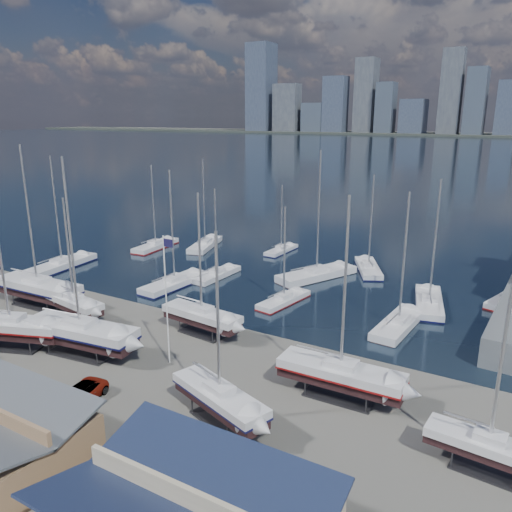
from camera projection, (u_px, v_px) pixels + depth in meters
The scene contains 26 objects.
ground at pixel (157, 360), 46.30m from camera, with size 1400.00×1400.00×0.00m, color #605E59.
water at pixel (495, 153), 304.49m from camera, with size 1400.00×600.00×0.40m, color #182337.
sailboat_cradle_0 at pixel (38, 288), 58.88m from camera, with size 11.90×3.71×18.84m.
sailboat_cradle_1 at pixel (11, 327), 48.23m from camera, with size 11.03×6.48×17.13m.
sailboat_cradle_2 at pixel (74, 303), 54.95m from camera, with size 8.48×3.51×13.62m.
sailboat_cradle_3 at pixel (80, 332), 46.88m from camera, with size 11.89×4.64×18.52m.
sailboat_cradle_4 at pixel (202, 316), 51.20m from camera, with size 9.15×3.34×14.71m.
sailboat_cradle_5 at pixel (220, 398), 36.40m from camera, with size 9.21×5.24×14.49m.
sailboat_cradle_6 at pixel (340, 374), 39.52m from camera, with size 10.20×3.02×16.38m.
sailboat_cradle_7 at pixel (489, 447), 31.14m from camera, with size 7.75×2.75×12.68m.
sailboat_moored_0 at pixel (62, 266), 73.90m from camera, with size 4.31×11.77×17.22m.
sailboat_moored_1 at pixel (156, 247), 84.85m from camera, with size 3.48×10.04×14.75m.
sailboat_moored_2 at pixel (205, 246), 85.36m from camera, with size 5.74×10.82×15.74m.
sailboat_moored_3 at pixel (175, 284), 65.98m from camera, with size 3.75×10.92×16.05m.
sailboat_moored_4 at pixel (217, 275), 69.58m from camera, with size 2.69×8.71×13.05m.
sailboat_moored_5 at pixel (281, 251), 82.36m from camera, with size 2.57×7.91×11.67m.
sailboat_moored_6 at pixel (284, 301), 60.09m from camera, with size 3.63×8.54×12.38m.
sailboat_moored_7 at pixel (317, 276), 69.27m from camera, with size 8.29×12.45×18.37m.
sailboat_moored_8 at pixel (368, 269), 72.38m from camera, with size 6.81×10.01×14.67m.
sailboat_moored_9 at pixel (399, 325), 53.06m from camera, with size 3.61×10.31×15.28m.
sailboat_moored_10 at pixel (429, 304), 59.06m from camera, with size 5.34×10.98×15.82m.
sailboat_moored_11 at pixel (511, 300), 60.29m from camera, with size 5.40×9.90×14.26m.
car_b at pixel (12, 391), 39.73m from camera, with size 1.54×4.43×1.46m, color gray.
car_c at pixel (79, 395), 39.13m from camera, with size 2.30×4.99×1.39m, color gray.
car_d at pixel (133, 455), 32.28m from camera, with size 1.84×4.54×1.32m, color gray.
flagpole at pixel (167, 292), 43.85m from camera, with size 1.06×0.12×11.99m.
Camera 1 is at (28.94, -41.69, 21.87)m, focal length 35.00 mm.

